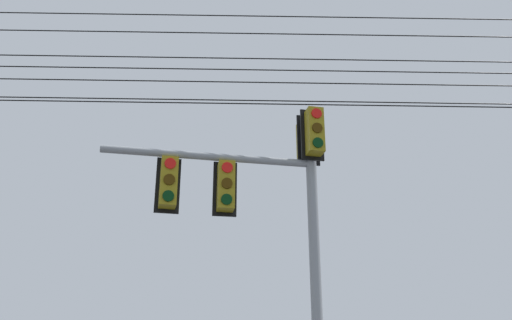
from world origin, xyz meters
The scene contains 2 objects.
signal_mast_assembly centered at (0.23, 1.20, 4.89)m, with size 1.55×4.04×6.84m.
overhead_wire_span centered at (-0.35, -0.32, 7.90)m, with size 8.21×16.77×2.36m.
Camera 1 is at (-8.11, 5.63, 2.13)m, focal length 37.81 mm.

